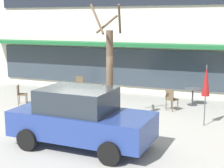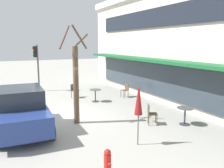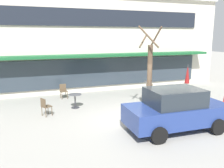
{
  "view_description": "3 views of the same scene",
  "coord_description": "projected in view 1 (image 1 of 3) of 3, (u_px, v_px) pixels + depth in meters",
  "views": [
    {
      "loc": [
        5.47,
        -10.58,
        3.71
      ],
      "look_at": [
        -0.06,
        3.23,
        0.96
      ],
      "focal_mm": 55.0,
      "sensor_mm": 36.0,
      "label": 1
    },
    {
      "loc": [
        10.77,
        -2.63,
        3.52
      ],
      "look_at": [
        -0.78,
        3.02,
        1.29
      ],
      "focal_mm": 38.0,
      "sensor_mm": 36.0,
      "label": 2
    },
    {
      "loc": [
        -4.64,
        -9.59,
        3.81
      ],
      "look_at": [
        -0.27,
        2.32,
        1.23
      ],
      "focal_mm": 38.0,
      "sensor_mm": 36.0,
      "label": 3
    }
  ],
  "objects": [
    {
      "name": "cafe_table_streetside",
      "position": [
        193.0,
        94.0,
        15.22
      ],
      "size": [
        0.7,
        0.7,
        0.76
      ],
      "color": "#333338",
      "rests_on": "ground"
    },
    {
      "name": "cafe_chair_2",
      "position": [
        171.0,
        98.0,
        14.28
      ],
      "size": [
        0.54,
        0.54,
        0.89
      ],
      "color": "brown",
      "rests_on": "ground"
    },
    {
      "name": "ground_plane",
      "position": [
        80.0,
        125.0,
        12.33
      ],
      "size": [
        80.0,
        80.0,
        0.0
      ],
      "primitive_type": "plane",
      "color": "#9E9B93"
    },
    {
      "name": "cafe_table_near_wall",
      "position": [
        62.0,
        93.0,
        15.46
      ],
      "size": [
        0.7,
        0.7,
        0.76
      ],
      "color": "#333338",
      "rests_on": "ground"
    },
    {
      "name": "street_tree",
      "position": [
        109.0,
        73.0,
        12.01
      ],
      "size": [
        1.18,
        1.29,
        4.28
      ],
      "color": "brown",
      "rests_on": "ground"
    },
    {
      "name": "building_facade",
      "position": [
        154.0,
        25.0,
        20.8
      ],
      "size": [
        19.61,
        9.1,
        6.93
      ],
      "color": "beige",
      "rests_on": "ground"
    },
    {
      "name": "parked_sedan",
      "position": [
        81.0,
        118.0,
        10.13
      ],
      "size": [
        4.26,
        2.12,
        1.76
      ],
      "color": "navy",
      "rests_on": "ground"
    },
    {
      "name": "cafe_chair_1",
      "position": [
        21.0,
        93.0,
        15.3
      ],
      "size": [
        0.54,
        0.54,
        0.89
      ],
      "color": "brown",
      "rests_on": "ground"
    },
    {
      "name": "patio_umbrella_green_folded",
      "position": [
        206.0,
        81.0,
        12.01
      ],
      "size": [
        0.28,
        0.28,
        2.2
      ],
      "color": "#4C4C51",
      "rests_on": "ground"
    },
    {
      "name": "cafe_chair_0",
      "position": [
        79.0,
        84.0,
        17.61
      ],
      "size": [
        0.45,
        0.45,
        0.89
      ],
      "color": "brown",
      "rests_on": "ground"
    }
  ]
}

